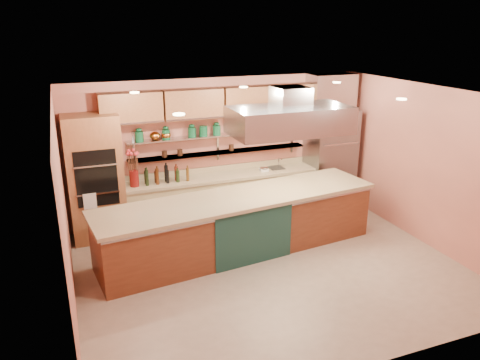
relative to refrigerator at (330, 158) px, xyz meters
name	(u,v)px	position (x,y,z in m)	size (l,w,h in m)	color
floor	(270,268)	(-2.35, -2.14, -1.06)	(6.00, 5.00, 0.02)	tan
ceiling	(274,95)	(-2.35, -2.14, 1.75)	(6.00, 5.00, 0.02)	black
wall_back	(220,148)	(-2.35, 0.36, 0.35)	(6.00, 0.04, 2.80)	#C8725E
wall_front	(371,260)	(-2.35, -4.64, 0.35)	(6.00, 0.04, 2.80)	#C8725E
wall_left	(64,214)	(-5.35, -2.14, 0.35)	(0.04, 5.00, 2.80)	#C8725E
wall_right	(428,166)	(0.65, -2.14, 0.35)	(0.04, 5.00, 2.80)	#C8725E
oven_stack	(96,178)	(-4.80, 0.04, 0.10)	(0.95, 0.64, 2.30)	#965A36
refrigerator	(330,158)	(0.00, 0.00, 0.00)	(0.95, 0.72, 2.10)	gray
back_counter	(223,197)	(-2.40, 0.06, -0.58)	(3.84, 0.64, 0.93)	tan
wall_shelf_lower	(219,152)	(-2.40, 0.23, 0.30)	(3.60, 0.26, 0.03)	#A1A4A8
wall_shelf_upper	(219,135)	(-2.40, 0.23, 0.65)	(3.60, 0.26, 0.03)	#A1A4A8
upper_cabinets	(222,102)	(-2.35, 0.18, 1.30)	(4.60, 0.36, 0.55)	#965A36
range_hood	(290,120)	(-1.70, -1.38, 1.20)	(2.00, 1.00, 0.45)	#A1A4A8
ceiling_downlights	(268,95)	(-2.35, -1.94, 1.72)	(4.00, 2.80, 0.02)	#FFE5A5
island	(239,224)	(-2.60, -1.38, -0.55)	(4.83, 1.05, 1.01)	brown
flower_vase	(134,178)	(-4.13, 0.01, 0.03)	(0.17, 0.17, 0.30)	#60100E
oil_bottle_cluster	(167,175)	(-3.52, 0.01, 0.02)	(0.89, 0.25, 0.29)	black
kitchen_scale	(264,169)	(-1.53, 0.01, -0.07)	(0.17, 0.13, 0.09)	beige
bar_faucet	(279,163)	(-1.15, 0.11, -0.01)	(0.03, 0.03, 0.21)	silver
copper_kettle	(155,136)	(-3.66, 0.23, 0.74)	(0.20, 0.20, 0.16)	#C7752E
green_canister	(203,131)	(-2.72, 0.23, 0.76)	(0.16, 0.16, 0.19)	#104C2B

